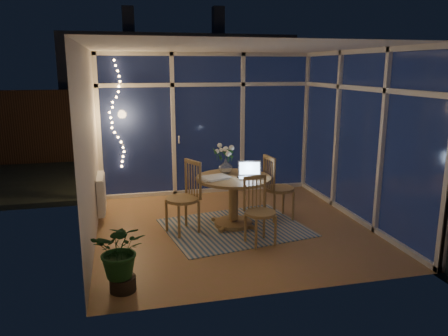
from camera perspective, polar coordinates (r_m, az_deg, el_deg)
The scene contains 25 objects.
floor at distance 6.59m, azimuth 1.43°, elevation -7.74°, with size 4.00×4.00×0.00m, color olive.
ceiling at distance 6.16m, azimuth 1.57°, elevation 15.49°, with size 4.00×4.00×0.00m, color silver.
wall_back at distance 8.17m, azimuth -2.13°, elevation 5.74°, with size 4.00×0.04×2.60m, color beige.
wall_front at distance 4.38m, azimuth 8.23°, elevation -0.77°, with size 4.00×0.04×2.60m, color beige.
wall_left at distance 6.05m, azimuth -17.15°, elevation 2.60°, with size 0.04×4.00×2.60m, color beige.
wall_right at distance 7.02m, azimuth 17.50°, elevation 3.95°, with size 0.04×4.00×2.60m, color beige.
window_wall_back at distance 8.13m, azimuth -2.07°, elevation 5.71°, with size 4.00×0.10×2.60m, color silver.
window_wall_right at distance 7.00m, azimuth 17.22°, elevation 3.95°, with size 0.10×4.00×2.60m, color silver.
radiator at distance 7.13m, azimuth -15.77°, elevation -3.23°, with size 0.10×0.70×0.58m, color white.
fairy_lights at distance 7.87m, azimuth -13.91°, elevation 6.74°, with size 0.24×0.10×1.85m, color #F7B063, non-canonical shape.
garden_patio at distance 11.40m, azimuth -2.57°, elevation 0.89°, with size 12.00×6.00×0.10m, color black.
garden_fence at distance 11.65m, azimuth -5.52°, elevation 5.89°, with size 11.00×0.08×1.80m, color #321E12.
neighbour_roof at distance 14.57m, azimuth -6.13°, elevation 12.42°, with size 7.00×3.00×2.20m, color #353740.
garden_shrubs at distance 9.57m, azimuth -8.44°, elevation 1.53°, with size 0.90×0.90×0.90m, color #1A3216.
rug at distance 6.56m, azimuth 1.43°, elevation -7.78°, with size 1.98×1.59×0.01m, color #BFAF9B.
dining_table at distance 6.53m, azimuth 1.23°, elevation -4.40°, with size 1.11×1.11×0.76m, color olive.
chair_left at distance 6.24m, azimuth -5.48°, elevation -3.84°, with size 0.49×0.49×1.06m, color olive.
chair_right at distance 6.84m, azimuth 7.25°, elevation -2.49°, with size 0.48×0.48×1.04m, color olive.
chair_front at distance 5.85m, azimuth 4.79°, elevation -5.66°, with size 0.43×0.43×0.93m, color olive.
laptop at distance 6.35m, azimuth 3.47°, elevation -0.21°, with size 0.34×0.29×0.25m, color silver, non-canonical shape.
flower_vase at distance 6.62m, azimuth 0.22°, elevation 0.20°, with size 0.20×0.20×0.21m, color white.
bowl at distance 6.68m, azimuth 2.81°, elevation -0.47°, with size 0.15×0.15×0.04m, color white.
newspapers at distance 6.31m, azimuth -1.09°, elevation -1.32°, with size 0.39×0.30×0.02m, color silver.
phone at distance 6.40m, azimuth 2.26°, elevation -1.19°, with size 0.12×0.06×0.01m, color black.
potted_plant at distance 4.81m, azimuth -13.25°, elevation -11.34°, with size 0.54×0.47×0.76m, color #17411A.
Camera 1 is at (-1.59, -5.95, 2.33)m, focal length 35.00 mm.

